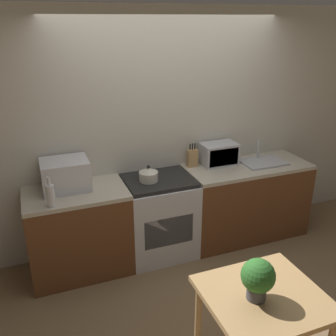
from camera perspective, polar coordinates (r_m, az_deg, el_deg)
ground_plane at (r=3.96m, az=5.19°, el=-16.77°), size 16.00×16.00×0.00m
wall_back at (r=4.16m, az=-0.13°, el=5.61°), size 10.00×0.06×2.60m
counter_left_run at (r=3.96m, az=-13.39°, el=-9.39°), size 0.99×0.62×0.90m
counter_right_run at (r=4.56m, az=11.66°, el=-4.84°), size 1.44×0.62×0.90m
stove_range at (r=4.12m, az=-1.37°, el=-7.43°), size 0.74×0.62×0.90m
kettle at (r=3.85m, az=-2.98°, el=-0.98°), size 0.20×0.20×0.17m
microwave at (r=3.78m, az=-15.38°, el=-0.98°), size 0.45×0.37×0.30m
bottle at (r=3.48m, az=-17.48°, el=-3.95°), size 0.08×0.08×0.28m
knife_block at (r=4.22m, az=3.71°, el=1.58°), size 0.12×0.07×0.27m
toaster_oven at (r=4.31m, az=7.74°, el=2.14°), size 0.41×0.26×0.25m
sink_basin at (r=4.49m, az=14.27°, el=0.97°), size 0.51×0.35×0.24m
dining_table at (r=2.78m, az=14.24°, el=-19.89°), size 0.79×0.72×0.75m
potted_plant at (r=2.57m, az=13.53°, el=-15.91°), size 0.22×0.22×0.29m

